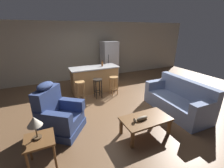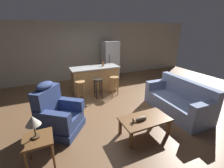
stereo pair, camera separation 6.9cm
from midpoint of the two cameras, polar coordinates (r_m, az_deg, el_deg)
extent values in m
plane|color=brown|center=(4.80, -0.73, -8.15)|extent=(12.00, 12.00, 0.00)
cube|color=#A89E89|center=(7.27, -10.78, 12.15)|extent=(12.00, 0.05, 2.60)
cube|color=brown|center=(3.50, 13.00, -12.91)|extent=(1.10, 0.60, 0.04)
cube|color=brown|center=(3.23, 7.90, -20.34)|extent=(0.06, 0.06, 0.38)
cube|color=brown|center=(3.75, 21.24, -15.22)|extent=(0.06, 0.06, 0.38)
cube|color=brown|center=(3.56, 3.72, -15.85)|extent=(0.06, 0.06, 0.38)
cube|color=brown|center=(4.04, 16.44, -11.92)|extent=(0.06, 0.06, 0.38)
cube|color=#4C3823|center=(3.40, 11.64, -13.29)|extent=(0.22, 0.07, 0.01)
ellipsoid|color=gray|center=(3.38, 11.68, -12.74)|extent=(0.28, 0.09, 0.09)
cone|color=gray|center=(3.30, 9.20, -13.50)|extent=(0.06, 0.10, 0.10)
cube|color=#707FA3|center=(4.79, 23.29, -8.66)|extent=(0.90, 1.93, 0.20)
cube|color=#707FA3|center=(4.70, 23.65, -6.41)|extent=(0.90, 1.93, 0.22)
cube|color=#707FA3|center=(4.78, 26.98, -1.63)|extent=(0.26, 1.91, 0.52)
cube|color=#707FA3|center=(4.13, 32.41, -7.84)|extent=(0.85, 0.23, 0.28)
cube|color=#707FA3|center=(5.17, 17.50, -0.19)|extent=(0.85, 0.23, 0.28)
cube|color=navy|center=(3.88, -17.86, -15.32)|extent=(1.18, 1.18, 0.18)
cube|color=navy|center=(3.76, -18.21, -12.71)|extent=(1.09, 1.09, 0.24)
cube|color=navy|center=(3.71, -22.94, -6.04)|extent=(0.65, 0.75, 0.64)
ellipsoid|color=navy|center=(3.57, -23.76, -0.55)|extent=(0.49, 0.53, 0.16)
cube|color=navy|center=(3.87, -15.86, -7.17)|extent=(0.74, 0.63, 0.26)
cube|color=navy|center=(3.40, -21.27, -12.01)|extent=(0.74, 0.63, 0.26)
cube|color=brown|center=(2.95, -25.84, -18.32)|extent=(0.48, 0.48, 0.04)
cylinder|color=brown|center=(3.00, -29.16, -25.28)|extent=(0.04, 0.04, 0.52)
cylinder|color=brown|center=(2.96, -20.77, -24.43)|extent=(0.04, 0.04, 0.52)
cylinder|color=brown|center=(3.30, -28.69, -20.48)|extent=(0.04, 0.04, 0.52)
cylinder|color=brown|center=(3.27, -21.33, -19.65)|extent=(0.04, 0.04, 0.52)
cylinder|color=#4C3823|center=(2.96, -26.33, -17.46)|extent=(0.14, 0.14, 0.03)
cylinder|color=#4C3823|center=(2.89, -26.73, -15.47)|extent=(0.02, 0.02, 0.22)
cone|color=#BCB29E|center=(2.79, -27.35, -12.27)|extent=(0.24, 0.24, 0.16)
cube|color=#AD7F4C|center=(5.79, -6.04, 1.73)|extent=(1.71, 0.63, 0.91)
cube|color=#B2B2B2|center=(5.65, -6.21, 6.30)|extent=(1.80, 0.70, 0.04)
cylinder|color=#A87A47|center=(4.97, -11.70, 0.76)|extent=(0.32, 0.32, 0.04)
torus|color=#A87A47|center=(5.13, -11.35, -3.87)|extent=(0.23, 0.23, 0.02)
cylinder|color=#A87A47|center=(4.98, -12.28, -3.43)|extent=(0.04, 0.04, 0.64)
cylinder|color=#A87A47|center=(5.02, -10.06, -3.09)|extent=(0.04, 0.04, 0.64)
cylinder|color=#A87A47|center=(5.16, -12.76, -2.61)|extent=(0.04, 0.04, 0.64)
cylinder|color=#A87A47|center=(5.20, -10.61, -2.28)|extent=(0.04, 0.04, 0.64)
cylinder|color=black|center=(5.12, -5.02, 1.70)|extent=(0.32, 0.32, 0.04)
torus|color=black|center=(5.28, -4.87, -2.83)|extent=(0.23, 0.23, 0.02)
cylinder|color=black|center=(5.12, -5.59, -2.38)|extent=(0.04, 0.04, 0.64)
cylinder|color=black|center=(5.18, -3.50, -2.04)|extent=(0.04, 0.04, 0.64)
cylinder|color=black|center=(5.30, -6.28, -1.61)|extent=(0.04, 0.04, 0.64)
cylinder|color=black|center=(5.36, -4.25, -1.29)|extent=(0.04, 0.04, 0.64)
cylinder|color=#A87A47|center=(5.34, 1.20, 2.56)|extent=(0.32, 0.32, 0.04)
torus|color=#A87A47|center=(5.49, 1.17, -1.82)|extent=(0.23, 0.23, 0.02)
cylinder|color=#A87A47|center=(5.33, 0.66, -1.36)|extent=(0.04, 0.04, 0.64)
cylinder|color=#A87A47|center=(5.41, 2.58, -1.04)|extent=(0.04, 0.04, 0.64)
cylinder|color=#A87A47|center=(5.50, -0.21, -0.65)|extent=(0.04, 0.04, 0.64)
cylinder|color=#A87A47|center=(5.58, 1.67, -0.36)|extent=(0.04, 0.04, 0.64)
cube|color=#B7B7BC|center=(7.16, -0.39, 8.96)|extent=(0.70, 0.66, 1.76)
cylinder|color=#333338|center=(6.75, -0.70, 9.03)|extent=(0.02, 0.02, 0.50)
cylinder|color=brown|center=(5.74, -3.13, 7.58)|extent=(0.07, 0.07, 0.15)
cylinder|color=brown|center=(5.72, -3.15, 8.63)|extent=(0.03, 0.03, 0.06)
camera|label=1|loc=(0.03, -89.55, 0.17)|focal=24.00mm
camera|label=2|loc=(0.03, 90.45, -0.17)|focal=24.00mm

